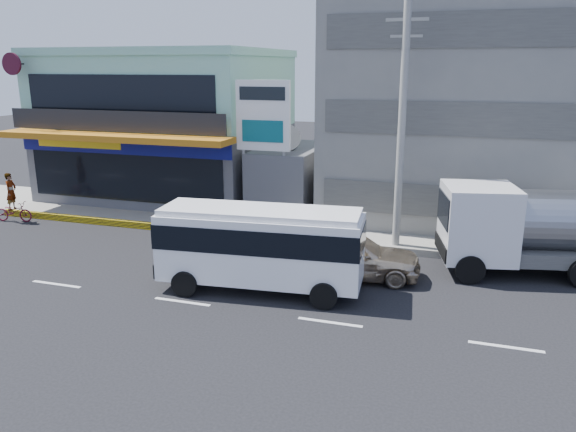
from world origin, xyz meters
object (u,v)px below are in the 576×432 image
object	(u,v)px
billboard	(263,124)
motorcycle_rider	(13,206)
shop_building	(171,128)
concrete_building	(505,76)
utility_pole_near	(402,128)
tanker_truck	(550,228)
sedan	(350,255)
minibus	(261,242)
satellite_dish	(286,148)

from	to	relation	value
billboard	motorcycle_rider	xyz separation A→B (m)	(-12.20, -2.92, -4.12)
shop_building	billboard	xyz separation A→B (m)	(7.50, -4.75, 0.93)
concrete_building	utility_pole_near	xyz separation A→B (m)	(-4.00, -7.60, -1.85)
concrete_building	billboard	size ratio (longest dim) A/B	2.32
billboard	tanker_truck	bearing A→B (deg)	-12.87
billboard	sedan	size ratio (longest dim) A/B	1.37
utility_pole_near	sedan	distance (m)	5.66
shop_building	minibus	world-z (taller)	shop_building
satellite_dish	sedan	world-z (taller)	satellite_dish
sedan	motorcycle_rider	xyz separation A→B (m)	(-17.48, 2.37, -0.05)
motorcycle_rider	sedan	bearing A→B (deg)	-7.71
minibus	motorcycle_rider	distance (m)	15.51
concrete_building	shop_building	bearing A→B (deg)	-176.65
minibus	tanker_truck	size ratio (longest dim) A/B	0.82
shop_building	satellite_dish	xyz separation A→B (m)	(8.00, -2.95, -0.42)
shop_building	motorcycle_rider	distance (m)	9.54
satellite_dish	minibus	world-z (taller)	satellite_dish
motorcycle_rider	shop_building	bearing A→B (deg)	58.51
shop_building	satellite_dish	size ratio (longest dim) A/B	8.27
minibus	tanker_truck	bearing A→B (deg)	26.02
satellite_dish	minibus	xyz separation A→B (m)	(2.11, -9.23, -1.84)
satellite_dish	sedan	size ratio (longest dim) A/B	0.30
satellite_dish	utility_pole_near	size ratio (longest dim) A/B	0.15
minibus	sedan	bearing A→B (deg)	38.73
utility_pole_near	motorcycle_rider	world-z (taller)	utility_pole_near
shop_building	motorcycle_rider	bearing A→B (deg)	-121.49
satellite_dish	motorcycle_rider	size ratio (longest dim) A/B	0.61
tanker_truck	concrete_building	bearing A→B (deg)	100.87
concrete_building	billboard	world-z (taller)	concrete_building
shop_building	billboard	bearing A→B (deg)	-32.32
utility_pole_near	sedan	bearing A→B (deg)	-109.22
billboard	motorcycle_rider	distance (m)	13.20
sedan	motorcycle_rider	size ratio (longest dim) A/B	2.07
utility_pole_near	shop_building	bearing A→B (deg)	154.94
sedan	minibus	bearing A→B (deg)	120.47
shop_building	concrete_building	size ratio (longest dim) A/B	0.77
satellite_dish	motorcycle_rider	xyz separation A→B (m)	(-12.70, -4.72, -2.77)
billboard	utility_pole_near	world-z (taller)	utility_pole_near
concrete_building	tanker_truck	distance (m)	10.18
satellite_dish	shop_building	bearing A→B (deg)	159.79
concrete_building	billboard	xyz separation A→B (m)	(-10.50, -5.80, -2.07)
sedan	billboard	bearing A→B (deg)	36.72
minibus	sedan	size ratio (longest dim) A/B	1.41
concrete_building	satellite_dish	size ratio (longest dim) A/B	10.67
billboard	concrete_building	bearing A→B (deg)	28.92
concrete_building	minibus	xyz separation A→B (m)	(-7.89, -13.23, -5.27)
utility_pole_near	sedan	size ratio (longest dim) A/B	1.98
billboard	motorcycle_rider	bearing A→B (deg)	-166.53
shop_building	concrete_building	bearing A→B (deg)	3.35
satellite_dish	minibus	size ratio (longest dim) A/B	0.21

